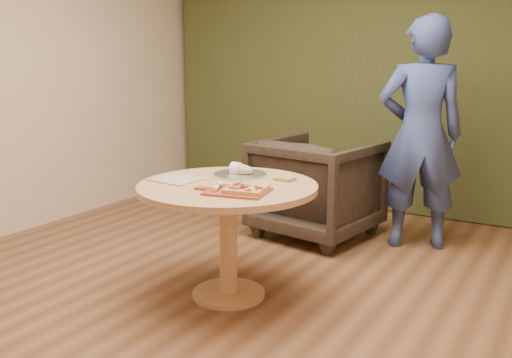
{
  "coord_description": "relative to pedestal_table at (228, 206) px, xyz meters",
  "views": [
    {
      "loc": [
        1.8,
        -2.61,
        1.54
      ],
      "look_at": [
        0.1,
        0.25,
        0.82
      ],
      "focal_mm": 40.0,
      "sensor_mm": 36.0,
      "label": 1
    }
  ],
  "objects": [
    {
      "name": "room_shell",
      "position": [
        0.14,
        -0.3,
        0.79
      ],
      "size": [
        5.04,
        6.04,
        2.84
      ],
      "color": "brown",
      "rests_on": "ground"
    },
    {
      "name": "curtain",
      "position": [
        0.14,
        2.6,
        0.79
      ],
      "size": [
        4.8,
        0.14,
        2.78
      ],
      "primitive_type": "cube",
      "color": "#333A1A",
      "rests_on": "ground"
    },
    {
      "name": "pedestal_table",
      "position": [
        0.0,
        0.0,
        0.0
      ],
      "size": [
        1.13,
        1.13,
        0.75
      ],
      "rotation": [
        0.0,
        0.0,
        0.22
      ],
      "color": "tan",
      "rests_on": "ground"
    },
    {
      "name": "pizza_paddle",
      "position": [
        0.17,
        -0.17,
        0.15
      ],
      "size": [
        0.47,
        0.34,
        0.01
      ],
      "rotation": [
        0.0,
        0.0,
        0.19
      ],
      "color": "brown",
      "rests_on": "pedestal_table"
    },
    {
      "name": "flatbread_pizza",
      "position": [
        0.23,
        -0.15,
        0.17
      ],
      "size": [
        0.26,
        0.26,
        0.04
      ],
      "rotation": [
        0.0,
        0.0,
        0.19
      ],
      "color": "tan",
      "rests_on": "pizza_paddle"
    },
    {
      "name": "cutlery_roll",
      "position": [
        0.06,
        -0.19,
        0.17
      ],
      "size": [
        0.09,
        0.19,
        0.03
      ],
      "rotation": [
        0.0,
        0.0,
        0.34
      ],
      "color": "white",
      "rests_on": "pizza_paddle"
    },
    {
      "name": "newspaper",
      "position": [
        -0.35,
        -0.08,
        0.15
      ],
      "size": [
        0.32,
        0.28,
        0.01
      ],
      "primitive_type": "cube",
      "rotation": [
        0.0,
        0.0,
        -0.09
      ],
      "color": "silver",
      "rests_on": "pedestal_table"
    },
    {
      "name": "serving_tray",
      "position": [
        -0.07,
        0.25,
        0.15
      ],
      "size": [
        0.36,
        0.36,
        0.02
      ],
      "color": "silver",
      "rests_on": "pedestal_table"
    },
    {
      "name": "bread_roll",
      "position": [
        -0.07,
        0.25,
        0.18
      ],
      "size": [
        0.19,
        0.09,
        0.09
      ],
      "color": "tan",
      "rests_on": "serving_tray"
    },
    {
      "name": "green_packet",
      "position": [
        0.26,
        0.27,
        0.15
      ],
      "size": [
        0.12,
        0.11,
        0.02
      ],
      "primitive_type": "cube",
      "rotation": [
        0.0,
        0.0,
        -0.05
      ],
      "color": "#596B30",
      "rests_on": "pedestal_table"
    },
    {
      "name": "armchair",
      "position": [
        -0.05,
        1.47,
        -0.14
      ],
      "size": [
        1.03,
        0.98,
        0.94
      ],
      "primitive_type": "imported",
      "rotation": [
        0.0,
        0.0,
        2.99
      ],
      "color": "black",
      "rests_on": "ground"
    },
    {
      "name": "person_standing",
      "position": [
        0.76,
        1.63,
        0.31
      ],
      "size": [
        0.8,
        0.69,
        1.85
      ],
      "primitive_type": "imported",
      "rotation": [
        0.0,
        0.0,
        3.58
      ],
      "color": "#344885",
      "rests_on": "ground"
    }
  ]
}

